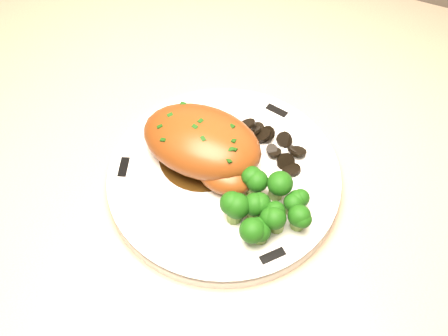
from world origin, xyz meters
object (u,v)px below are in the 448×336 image
at_px(counter, 84,236).
at_px(broccoli_florets, 269,206).
at_px(plate, 224,178).
at_px(chicken_breast, 204,145).

xyz_separation_m(counter, broccoli_florets, (0.37, -0.10, 0.48)).
height_order(plate, chicken_breast, chicken_breast).
bearing_deg(counter, chicken_breast, -11.61).
distance_m(counter, chicken_breast, 0.57).
relative_size(counter, chicken_breast, 16.24).
distance_m(chicken_breast, broccoli_florets, 0.09).
bearing_deg(chicken_breast, plate, -17.14).
xyz_separation_m(counter, plate, (0.32, -0.07, 0.46)).
relative_size(plate, broccoli_florets, 3.00).
relative_size(counter, plate, 8.92).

